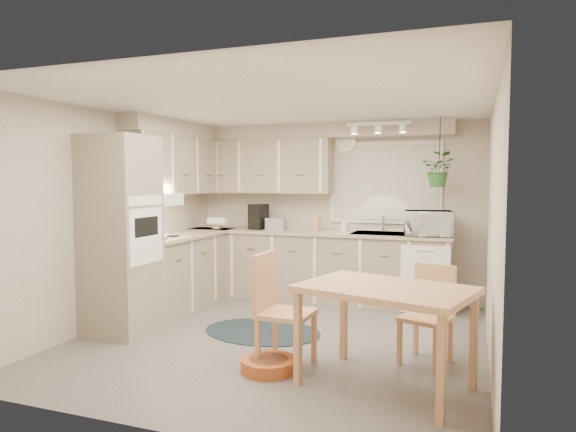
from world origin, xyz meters
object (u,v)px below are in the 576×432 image
Objects in this scene: pet_bed at (269,365)px; chair_left at (286,310)px; braided_rug at (262,331)px; dining_table at (385,337)px; microwave at (428,221)px; chair_back at (426,315)px.

chair_left is at bearing 61.83° from pet_bed.
dining_table is at bearing -34.52° from braided_rug.
pet_bed is at bearing -64.21° from braided_rug.
microwave is (0.09, 2.57, 0.73)m from dining_table.
chair_back is (1.14, 0.47, -0.06)m from chair_left.
chair_left is 1.75× the size of microwave.
chair_left is at bearing -123.46° from microwave.
microwave is (1.08, 2.58, 1.08)m from pet_bed.
braided_rug is at bearing -142.98° from chair_left.
dining_table reaches higher than braided_rug.
braided_rug is 1.15m from pet_bed.
chair_left reaches higher than pet_bed.
chair_back is (0.25, 0.64, 0.03)m from dining_table.
pet_bed is at bearing 46.78° from chair_back.
dining_table is 1.29× the size of chair_left.
dining_table is 0.91m from chair_left.
microwave is at bearing 159.91° from chair_left.
microwave reaches higher than braided_rug.
pet_bed is at bearing -26.02° from chair_left.
dining_table is 2.67m from microwave.
braided_rug is (-1.74, 0.38, -0.43)m from chair_back.
microwave is (1.58, 1.55, 1.13)m from braided_rug.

